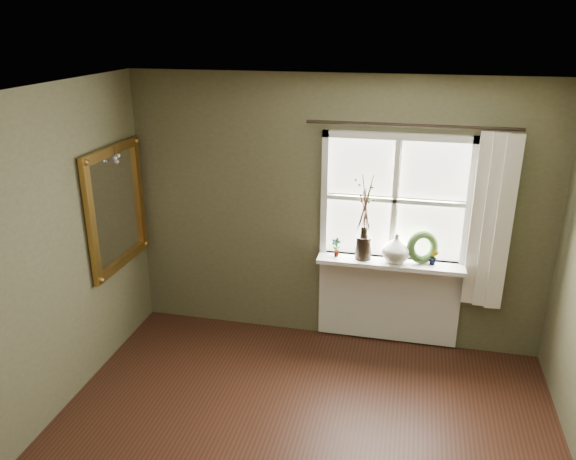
# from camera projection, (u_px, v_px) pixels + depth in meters

# --- Properties ---
(ceiling) EXTENTS (4.50, 4.50, 0.00)m
(ceiling) POSITION_uv_depth(u_px,v_px,m) (278.00, 112.00, 2.82)
(ceiling) COLOR silver
(ceiling) RESTS_ON ground
(wall_back) EXTENTS (4.00, 0.10, 2.60)m
(wall_back) POSITION_uv_depth(u_px,v_px,m) (336.00, 212.00, 5.38)
(wall_back) COLOR brown
(wall_back) RESTS_ON ground
(window_frame) EXTENTS (1.36, 0.06, 1.24)m
(window_frame) POSITION_uv_depth(u_px,v_px,m) (395.00, 200.00, 5.14)
(window_frame) COLOR white
(window_frame) RESTS_ON wall_back
(window_sill) EXTENTS (1.36, 0.26, 0.04)m
(window_sill) POSITION_uv_depth(u_px,v_px,m) (390.00, 263.00, 5.24)
(window_sill) COLOR white
(window_sill) RESTS_ON wall_back
(window_apron) EXTENTS (1.36, 0.04, 0.88)m
(window_apron) POSITION_uv_depth(u_px,v_px,m) (388.00, 299.00, 5.50)
(window_apron) COLOR white
(window_apron) RESTS_ON ground
(dark_jug) EXTENTS (0.18, 0.18, 0.22)m
(dark_jug) POSITION_uv_depth(u_px,v_px,m) (363.00, 248.00, 5.25)
(dark_jug) COLOR black
(dark_jug) RESTS_ON window_sill
(cream_vase) EXTENTS (0.32, 0.32, 0.27)m
(cream_vase) POSITION_uv_depth(u_px,v_px,m) (396.00, 248.00, 5.18)
(cream_vase) COLOR beige
(cream_vase) RESTS_ON window_sill
(wreath) EXTENTS (0.34, 0.25, 0.32)m
(wreath) POSITION_uv_depth(u_px,v_px,m) (422.00, 250.00, 5.17)
(wreath) COLOR #2D451E
(wreath) RESTS_ON window_sill
(potted_plant_left) EXTENTS (0.11, 0.09, 0.18)m
(potted_plant_left) POSITION_uv_depth(u_px,v_px,m) (336.00, 247.00, 5.31)
(potted_plant_left) COLOR #2D451E
(potted_plant_left) RESTS_ON window_sill
(potted_plant_right) EXTENTS (0.10, 0.08, 0.15)m
(potted_plant_right) POSITION_uv_depth(u_px,v_px,m) (434.00, 257.00, 5.13)
(potted_plant_right) COLOR #2D451E
(potted_plant_right) RESTS_ON window_sill
(curtain) EXTENTS (0.36, 0.12, 1.59)m
(curtain) POSITION_uv_depth(u_px,v_px,m) (491.00, 223.00, 4.91)
(curtain) COLOR silver
(curtain) RESTS_ON wall_back
(curtain_rod) EXTENTS (1.84, 0.03, 0.03)m
(curtain_rod) POSITION_uv_depth(u_px,v_px,m) (412.00, 125.00, 4.81)
(curtain_rod) COLOR black
(curtain_rod) RESTS_ON wall_back
(gilt_mirror) EXTENTS (0.10, 0.97, 1.15)m
(gilt_mirror) POSITION_uv_depth(u_px,v_px,m) (116.00, 207.00, 5.19)
(gilt_mirror) COLOR white
(gilt_mirror) RESTS_ON wall_left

